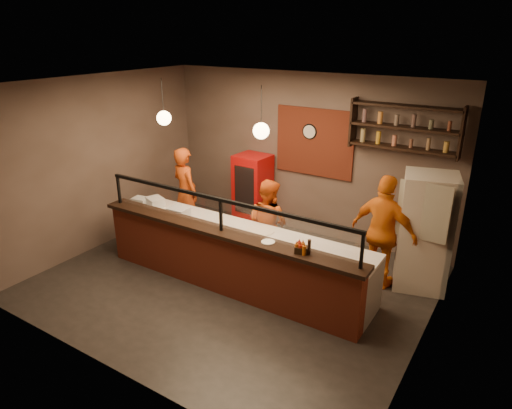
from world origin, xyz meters
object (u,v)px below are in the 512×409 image
Objects in this scene: cook_left at (186,192)px; condiment_caddy at (302,250)px; cook_right at (384,233)px; red_cooler at (253,191)px; cook_mid at (268,224)px; pepper_mill at (309,247)px; pizza_dough at (260,231)px; fridge at (425,232)px; wall_clock at (310,132)px.

cook_left is 10.30× the size of condiment_caddy.
cook_right is 1.21× the size of red_cooler.
cook_mid reaches higher than pepper_mill.
condiment_caddy is 0.12m from pepper_mill.
red_cooler is 2.28m from pizza_dough.
cook_mid is 2.55m from fridge.
pizza_dough is (2.22, -0.77, -0.00)m from cook_left.
wall_clock is 2.59m from cook_right.
cook_right is at bearing -160.95° from cook_left.
cook_mid is 0.84× the size of fridge.
wall_clock is 3.21m from condiment_caddy.
fridge reaches higher than cook_right.
condiment_caddy is (1.22, -1.14, 0.31)m from cook_mid.
cook_left is 1.41m from red_cooler.
condiment_caddy is (-0.67, -1.53, 0.17)m from cook_right.
pepper_mill is at bearing -41.56° from red_cooler.
pepper_mill is at bearing -27.10° from pizza_dough.
pepper_mill is at bearing 15.62° from condiment_caddy.
cook_right is (3.95, 0.15, 0.03)m from cook_left.
fridge is (0.55, 0.35, 0.01)m from cook_right.
wall_clock is 0.66× the size of pizza_dough.
fridge is at bearing 56.97° from condiment_caddy.
pepper_mill is (1.32, -1.11, 0.37)m from cook_mid.
cook_left is 0.96× the size of fridge.
cook_left is at bearing -145.10° from wall_clock.
wall_clock reaches higher than cook_mid.
cook_mid is 3.49× the size of pizza_dough.
wall_clock is at bearing 96.06° from pizza_dough.
cook_right reaches higher than pepper_mill.
cook_left is 3.95m from cook_right.
cook_mid reaches higher than condiment_caddy.
cook_mid is 0.85× the size of cook_right.
fridge reaches higher than pizza_dough.
wall_clock is at bearing 116.62° from pepper_mill.
cook_mid is 0.56m from pizza_dough.
cook_right is 1.68m from condiment_caddy.
cook_right is at bearing -14.10° from red_cooler.
wall_clock is at bearing -23.14° from cook_right.
fridge is 2.60m from pizza_dough.
cook_right is 0.99× the size of fridge.
pizza_dough is (0.23, -2.16, -1.19)m from wall_clock.
cook_right reaches higher than condiment_caddy.
fridge is 2.18m from pepper_mill.
wall_clock is at bearing -128.17° from cook_left.
condiment_caddy is (1.05, -0.62, 0.20)m from pizza_dough.
cook_mid is (2.06, -0.24, -0.11)m from cook_left.
pepper_mill is (1.38, -2.75, -0.93)m from wall_clock.
cook_right reaches higher than cook_left.
condiment_caddy is at bearing 174.02° from cook_left.
pepper_mill is at bearing -63.38° from wall_clock.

